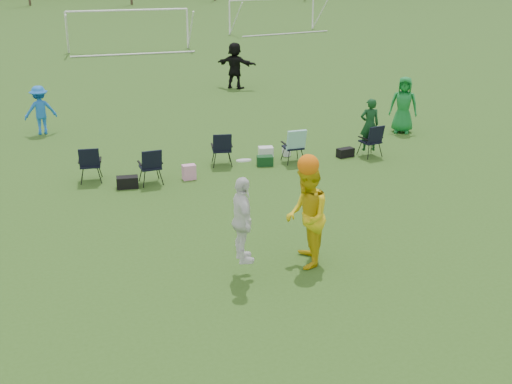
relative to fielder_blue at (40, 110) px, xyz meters
name	(u,v)px	position (x,y,z in m)	size (l,w,h in m)	color
ground	(252,330)	(2.34, -13.66, -0.81)	(260.00, 260.00, 0.00)	#32571B
fielder_blue	(40,110)	(0.00, 0.00, 0.00)	(1.05, 0.60, 1.62)	blue
fielder_green_far	(404,105)	(11.33, -4.13, 0.13)	(0.92, 0.60, 1.88)	#15782F
fielder_black	(235,65)	(8.54, 4.93, 0.21)	(1.88, 0.60, 2.03)	black
center_contest	(289,216)	(3.76, -11.85, 0.27)	(2.08, 1.17, 2.35)	white
sideline_setup	(253,149)	(5.32, -5.79, -0.29)	(8.73, 1.52, 1.72)	#103D1A
goal_mid	(128,18)	(6.34, 18.34, 1.12)	(7.40, 0.63, 2.46)	white
goal_right	(273,6)	(18.34, 24.34, 1.12)	(7.35, 1.14, 2.46)	white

